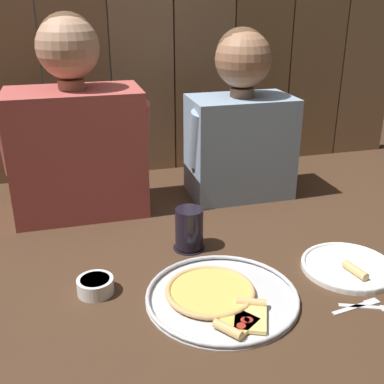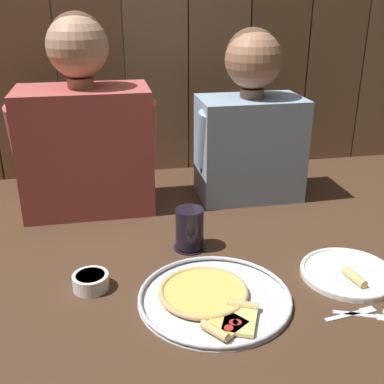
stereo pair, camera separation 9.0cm
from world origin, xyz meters
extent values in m
plane|color=#422B1C|center=(0.00, 0.00, 0.00)|extent=(3.20, 3.20, 0.00)
cylinder|color=silver|center=(0.01, -0.14, 0.00)|extent=(0.36, 0.36, 0.01)
torus|color=silver|center=(0.01, -0.14, 0.01)|extent=(0.36, 0.36, 0.01)
cylinder|color=#B23823|center=(-0.01, -0.12, 0.01)|extent=(0.21, 0.21, 0.00)
cylinder|color=#EABC56|center=(-0.01, -0.12, 0.01)|extent=(0.20, 0.20, 0.01)
torus|color=tan|center=(-0.01, -0.12, 0.01)|extent=(0.22, 0.22, 0.01)
cube|color=#F4D170|center=(0.04, -0.24, 0.01)|extent=(0.10, 0.12, 0.01)
cylinder|color=tan|center=(0.06, -0.19, 0.02)|extent=(0.07, 0.05, 0.02)
cylinder|color=#A3281E|center=(0.03, -0.25, 0.02)|extent=(0.02, 0.02, 0.00)
cube|color=#EABC56|center=(0.01, -0.25, 0.01)|extent=(0.10, 0.10, 0.01)
cylinder|color=tan|center=(-0.02, -0.27, 0.02)|extent=(0.06, 0.07, 0.02)
cylinder|color=#A3281E|center=(0.01, -0.27, 0.02)|extent=(0.02, 0.02, 0.00)
cylinder|color=#A3281E|center=(0.03, -0.25, 0.02)|extent=(0.02, 0.02, 0.00)
cylinder|color=white|center=(0.37, -0.10, 0.01)|extent=(0.24, 0.24, 0.01)
torus|color=white|center=(0.37, -0.10, 0.01)|extent=(0.24, 0.24, 0.01)
cylinder|color=tan|center=(0.37, -0.15, 0.02)|extent=(0.03, 0.08, 0.02)
cylinder|color=black|center=(0.00, 0.12, 0.00)|extent=(0.09, 0.09, 0.01)
cylinder|color=black|center=(0.00, 0.12, 0.06)|extent=(0.08, 0.08, 0.12)
cylinder|color=white|center=(-0.28, -0.04, 0.02)|extent=(0.09, 0.09, 0.04)
cylinder|color=#B23823|center=(-0.28, -0.04, 0.03)|extent=(0.07, 0.07, 0.02)
cube|color=silver|center=(0.28, -0.26, 0.00)|extent=(0.10, 0.03, 0.01)
cube|color=silver|center=(0.35, -0.25, 0.00)|extent=(0.04, 0.02, 0.01)
cube|color=silver|center=(0.31, -0.26, 0.00)|extent=(0.09, 0.05, 0.01)
cube|color=#AD4C47|center=(-0.28, 0.46, 0.20)|extent=(0.41, 0.24, 0.40)
cylinder|color=tan|center=(-0.28, 0.46, 0.42)|extent=(0.08, 0.08, 0.03)
sphere|color=tan|center=(-0.28, 0.46, 0.53)|extent=(0.19, 0.19, 0.19)
sphere|color=brown|center=(-0.28, 0.48, 0.54)|extent=(0.17, 0.17, 0.17)
cylinder|color=#AD4C47|center=(-0.46, 0.42, 0.26)|extent=(0.08, 0.14, 0.23)
cylinder|color=#AD4C47|center=(-0.09, 0.42, 0.26)|extent=(0.08, 0.15, 0.23)
cube|color=#849EB7|center=(0.28, 0.46, 0.18)|extent=(0.35, 0.22, 0.35)
cylinder|color=#9E7051|center=(0.28, 0.46, 0.37)|extent=(0.08, 0.08, 0.03)
sphere|color=#9E7051|center=(0.28, 0.46, 0.47)|extent=(0.19, 0.19, 0.19)
sphere|color=brown|center=(0.28, 0.48, 0.49)|extent=(0.17, 0.17, 0.17)
cylinder|color=#849EB7|center=(0.12, 0.42, 0.23)|extent=(0.08, 0.12, 0.21)
cylinder|color=#849EB7|center=(0.43, 0.42, 0.23)|extent=(0.08, 0.12, 0.20)
cube|color=brown|center=(-0.24, 0.80, 0.62)|extent=(0.24, 0.03, 1.24)
cube|color=#8E6F50|center=(0.00, 0.80, 0.62)|extent=(0.24, 0.03, 1.24)
cube|color=#88694B|center=(0.24, 0.80, 0.62)|extent=(0.24, 0.03, 1.24)
cube|color=brown|center=(0.49, 0.80, 0.62)|extent=(0.24, 0.03, 1.24)
cube|color=brown|center=(0.73, 0.80, 0.62)|extent=(0.24, 0.03, 1.24)
cube|color=#88694A|center=(0.98, 0.80, 0.62)|extent=(0.24, 0.03, 1.24)
camera|label=1|loc=(-0.31, -1.04, 0.67)|focal=44.68mm
camera|label=2|loc=(-0.22, -1.06, 0.67)|focal=44.68mm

